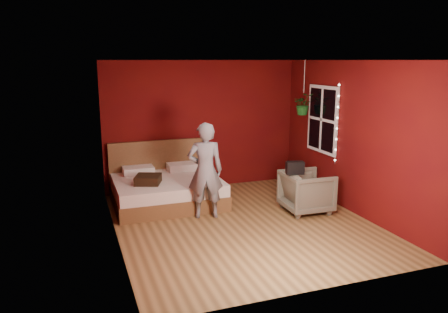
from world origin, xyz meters
TOP-DOWN VIEW (x-y plane):
  - floor at (0.00, 0.00)m, footprint 4.50×4.50m
  - room_walls at (0.00, 0.00)m, footprint 4.04×4.54m
  - window at (1.97, 0.90)m, footprint 0.05×0.97m
  - fairy_lights at (1.94, 0.37)m, footprint 0.04×0.04m
  - bed at (-0.95, 1.47)m, footprint 1.92×1.63m
  - person at (-0.49, 0.50)m, footprint 0.66×0.50m
  - armchair at (1.25, 0.17)m, footprint 0.82×0.80m
  - handbag at (0.97, 0.10)m, footprint 0.32×0.21m
  - throw_pillow at (-1.33, 1.18)m, footprint 0.54×0.54m
  - hanging_plant at (1.77, 1.29)m, footprint 0.47×0.43m

SIDE VIEW (x-z plane):
  - floor at x=0.00m, z-range 0.00..0.00m
  - bed at x=-0.95m, z-range -0.25..0.80m
  - armchair at x=1.25m, z-range 0.00..0.72m
  - throw_pillow at x=-1.33m, z-range 0.48..0.63m
  - person at x=-0.49m, z-range 0.00..1.61m
  - handbag at x=0.97m, z-range 0.72..0.93m
  - fairy_lights at x=1.94m, z-range 0.77..2.22m
  - window at x=1.97m, z-range 0.87..2.14m
  - room_walls at x=0.00m, z-range 0.37..2.99m
  - hanging_plant at x=1.77m, z-range 1.24..2.29m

